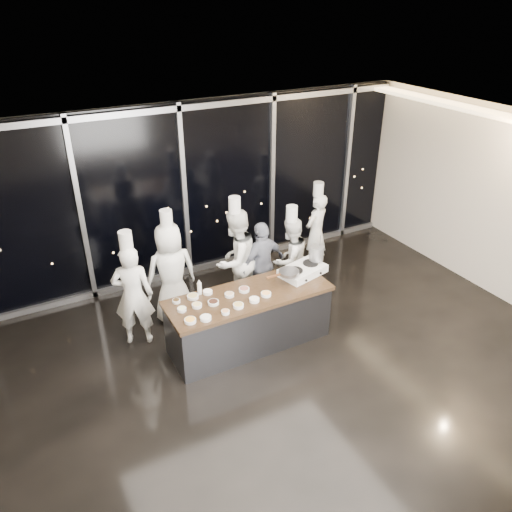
% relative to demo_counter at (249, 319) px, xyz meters
% --- Properties ---
extents(ground, '(9.00, 9.00, 0.00)m').
position_rel_demo_counter_xyz_m(ground, '(0.00, -0.90, -0.45)').
color(ground, black).
rests_on(ground, ground).
extents(room_shell, '(9.02, 7.02, 3.21)m').
position_rel_demo_counter_xyz_m(room_shell, '(0.18, -0.90, 1.79)').
color(room_shell, beige).
rests_on(room_shell, ground).
extents(window_wall, '(8.90, 0.11, 3.20)m').
position_rel_demo_counter_xyz_m(window_wall, '(0.00, 2.53, 1.14)').
color(window_wall, black).
rests_on(window_wall, ground).
extents(demo_counter, '(2.46, 0.86, 0.90)m').
position_rel_demo_counter_xyz_m(demo_counter, '(0.00, 0.00, 0.00)').
color(demo_counter, '#36363B').
rests_on(demo_counter, ground).
extents(stove, '(0.79, 0.59, 0.14)m').
position_rel_demo_counter_xyz_m(stove, '(1.00, 0.12, 0.51)').
color(stove, silver).
rests_on(stove, demo_counter).
extents(frying_pan, '(0.56, 0.37, 0.05)m').
position_rel_demo_counter_xyz_m(frying_pan, '(0.68, 0.02, 0.61)').
color(frying_pan, gray).
rests_on(frying_pan, stove).
extents(stock_pot, '(0.28, 0.28, 0.23)m').
position_rel_demo_counter_xyz_m(stock_pot, '(1.30, 0.21, 0.70)').
color(stock_pot, '#ACACAE').
rests_on(stock_pot, stove).
extents(prep_bowls, '(1.37, 0.73, 0.05)m').
position_rel_demo_counter_xyz_m(prep_bowls, '(-0.52, -0.03, 0.47)').
color(prep_bowls, silver).
rests_on(prep_bowls, demo_counter).
extents(squeeze_bottle, '(0.07, 0.07, 0.24)m').
position_rel_demo_counter_xyz_m(squeeze_bottle, '(-0.63, 0.34, 0.56)').
color(squeeze_bottle, silver).
rests_on(squeeze_bottle, demo_counter).
extents(chef_far_left, '(0.70, 0.59, 1.86)m').
position_rel_demo_counter_xyz_m(chef_far_left, '(-1.48, 0.88, 0.39)').
color(chef_far_left, silver).
rests_on(chef_far_left, ground).
extents(chef_left, '(0.84, 0.56, 1.92)m').
position_rel_demo_counter_xyz_m(chef_left, '(-0.76, 1.22, 0.40)').
color(chef_left, silver).
rests_on(chef_left, ground).
extents(chef_center, '(1.05, 0.96, 1.98)m').
position_rel_demo_counter_xyz_m(chef_center, '(0.30, 1.06, 0.43)').
color(chef_center, silver).
rests_on(chef_center, ground).
extents(guest, '(0.95, 0.55, 1.52)m').
position_rel_demo_counter_xyz_m(guest, '(0.72, 0.91, 0.31)').
color(guest, '#161F3C').
rests_on(guest, ground).
extents(chef_right, '(0.85, 0.73, 1.73)m').
position_rel_demo_counter_xyz_m(chef_right, '(1.23, 0.85, 0.31)').
color(chef_right, silver).
rests_on(chef_right, ground).
extents(chef_side, '(0.65, 0.54, 1.76)m').
position_rel_demo_counter_xyz_m(chef_side, '(2.20, 1.51, 0.34)').
color(chef_side, silver).
rests_on(chef_side, ground).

